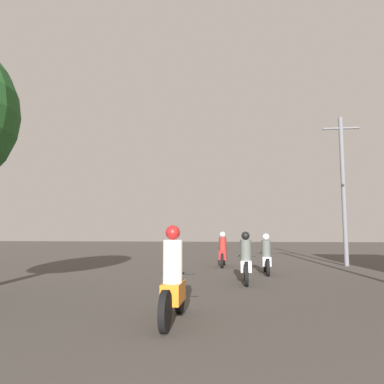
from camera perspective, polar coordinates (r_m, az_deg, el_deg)
The scene contains 5 objects.
motorcycle_orange at distance 6.34m, azimuth -2.89°, elevation -13.66°, with size 0.60×2.00×1.58m.
motorcycle_white at distance 11.12m, azimuth 8.21°, elevation -10.53°, with size 0.60×1.98×1.48m.
motorcycle_silver at distance 13.64m, azimuth 11.25°, elevation -9.76°, with size 0.60×1.89×1.42m.
motorcycle_red at distance 16.36m, azimuth 4.71°, elevation -9.18°, with size 0.60×2.03×1.49m.
utility_pole_far at distance 18.02m, azimuth 22.07°, elevation 0.76°, with size 1.60×0.20×6.67m.
Camera 1 is at (-0.02, 0.41, 1.46)m, focal length 35.00 mm.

